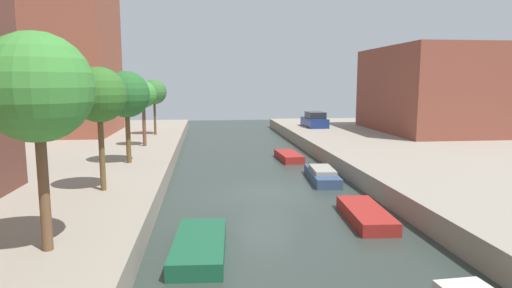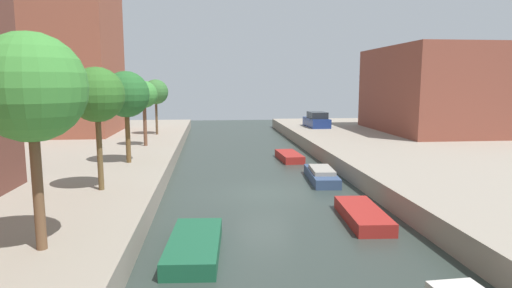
{
  "view_description": "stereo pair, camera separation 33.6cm",
  "coord_description": "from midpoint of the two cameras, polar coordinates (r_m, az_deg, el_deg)",
  "views": [
    {
      "loc": [
        -2.96,
        -21.05,
        5.54
      ],
      "look_at": [
        0.27,
        6.43,
        1.57
      ],
      "focal_mm": 30.5,
      "sensor_mm": 36.0,
      "label": 1
    },
    {
      "loc": [
        -2.62,
        -21.09,
        5.54
      ],
      "look_at": [
        0.27,
        6.43,
        1.57
      ],
      "focal_mm": 30.5,
      "sensor_mm": 36.0,
      "label": 2
    }
  ],
  "objects": [
    {
      "name": "moored_boat_right_3",
      "position": [
        24.88,
        8.27,
        -4.02
      ],
      "size": [
        1.7,
        4.64,
        0.74
      ],
      "color": "#33476B",
      "rests_on": "ground_plane"
    },
    {
      "name": "moored_boat_right_2",
      "position": [
        18.18,
        13.67,
        -8.98
      ],
      "size": [
        1.69,
        4.11,
        0.51
      ],
      "color": "maroon",
      "rests_on": "ground_plane"
    },
    {
      "name": "moored_boat_right_4",
      "position": [
        31.12,
        4.01,
        -1.63
      ],
      "size": [
        1.55,
        3.8,
        0.51
      ],
      "color": "maroon",
      "rests_on": "ground_plane"
    },
    {
      "name": "street_tree_4",
      "position": [
        31.76,
        -14.89,
        6.2
      ],
      "size": [
        1.91,
        1.91,
        4.61
      ],
      "color": "brown",
      "rests_on": "quay_left"
    },
    {
      "name": "street_tree_3",
      "position": [
        25.28,
        -17.0,
        6.18
      ],
      "size": [
        2.57,
        2.57,
        5.14
      ],
      "color": "brown",
      "rests_on": "quay_left"
    },
    {
      "name": "parked_car",
      "position": [
        44.49,
        7.48,
        3.08
      ],
      "size": [
        1.97,
        4.26,
        1.54
      ],
      "color": "navy",
      "rests_on": "quay_right"
    },
    {
      "name": "ground_plane",
      "position": [
        21.97,
        0.83,
        -6.44
      ],
      "size": [
        84.0,
        84.0,
        0.0
      ],
      "primitive_type": "plane",
      "color": "#2D3833"
    },
    {
      "name": "low_block_right",
      "position": [
        43.26,
        22.19,
        6.62
      ],
      "size": [
        10.0,
        13.52,
        7.64
      ],
      "primitive_type": "cube",
      "color": "brown",
      "rests_on": "quay_right"
    },
    {
      "name": "street_tree_5",
      "position": [
        38.48,
        -13.47,
        6.63
      ],
      "size": [
        2.13,
        2.13,
        4.75
      ],
      "color": "brown",
      "rests_on": "quay_left"
    },
    {
      "name": "moored_boat_left_2",
      "position": [
        14.58,
        -8.08,
        -13.13
      ],
      "size": [
        1.89,
        4.24,
        0.53
      ],
      "color": "#195638",
      "rests_on": "ground_plane"
    },
    {
      "name": "street_tree_2",
      "position": [
        19.08,
        -20.39,
        5.98
      ],
      "size": [
        2.28,
        2.28,
        5.15
      ],
      "color": "brown",
      "rests_on": "quay_left"
    },
    {
      "name": "street_tree_1",
      "position": [
        12.73,
        -27.5,
        6.47
      ],
      "size": [
        2.88,
        2.88,
        5.84
      ],
      "color": "brown",
      "rests_on": "quay_left"
    }
  ]
}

